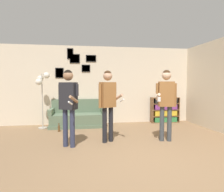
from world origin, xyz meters
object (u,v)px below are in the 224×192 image
Objects in this scene: person_player_foreground_center at (108,98)px; bottle_on_floor at (59,128)px; person_watcher_holding_cup at (166,97)px; couch at (78,117)px; drinking_cup at (171,96)px; floor_lamp at (42,84)px; person_player_foreground_left at (68,100)px; bookshelf at (165,110)px.

person_player_foreground_center is 2.02m from bottle_on_floor.
couch is at bearing 136.64° from person_watcher_holding_cup.
bottle_on_floor is 2.46× the size of drinking_cup.
floor_lamp is 2.22m from person_player_foreground_left.
bottle_on_floor is 4.06m from drinking_cup.
bottle_on_floor is (-0.53, -0.69, -0.19)m from couch.
person_player_foreground_left is at bearing -165.31° from person_player_foreground_center.
person_player_foreground_left is (-0.15, -2.15, 0.77)m from couch.
person_player_foreground_center reaches higher than couch.
bookshelf is at bearing 4.88° from floor_lamp.
floor_lamp is (-4.20, -0.36, 0.93)m from bookshelf.
person_watcher_holding_cup is at bearing -26.74° from bottle_on_floor.
drinking_cup is (4.42, 0.36, -0.43)m from floor_lamp.
drinking_cup reaches higher than couch.
person_watcher_holding_cup reaches higher than bookshelf.
floor_lamp is 6.96× the size of bottle_on_floor.
floor_lamp reaches higher than person_player_foreground_center.
person_player_foreground_left is 4.21m from drinking_cup.
floor_lamp reaches higher than couch.
floor_lamp is 1.02× the size of person_player_foreground_center.
person_watcher_holding_cup is at bearing -43.36° from couch.
person_player_foreground_left is at bearing -93.99° from couch.
couch is 1.04× the size of person_player_foreground_left.
floor_lamp reaches higher than bookshelf.
person_watcher_holding_cup is at bearing -117.55° from drinking_cup.
couch is 17.35× the size of drinking_cup.
couch is 1.77× the size of bookshelf.
couch is 1.02× the size of floor_lamp.
couch is at bearing -176.36° from bookshelf.
bottle_on_floor is at bearing 153.26° from person_watcher_holding_cup.
floor_lamp reaches higher than bottle_on_floor.
person_watcher_holding_cup is 2.53m from drinking_cup.
person_player_foreground_left is 1.79m from bottle_on_floor.
drinking_cup is at bearing 33.98° from person_player_foreground_left.
person_player_foreground_left is at bearing -64.97° from floor_lamp.
person_player_foreground_center is 1.42m from person_watcher_holding_cup.
floor_lamp reaches higher than drinking_cup.
person_player_foreground_left is 1.00× the size of person_player_foreground_center.
person_player_foreground_center is (1.84, -1.75, -0.33)m from floor_lamp.
bottle_on_floor is (-2.69, 1.36, -0.98)m from person_watcher_holding_cup.
person_player_foreground_center is 0.99× the size of person_watcher_holding_cup.
bottle_on_floor is at bearing 104.49° from person_player_foreground_left.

